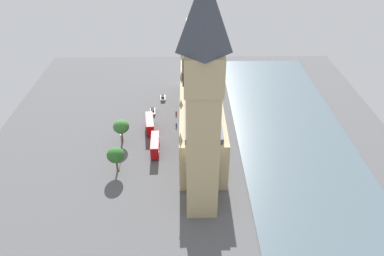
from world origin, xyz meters
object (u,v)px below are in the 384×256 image
Objects in this scene: clock_tower at (203,103)px; double_decker_bus_near_tower at (150,124)px; car_white_far_end at (163,98)px; plane_tree_trailing at (116,155)px; pedestrian_leading at (176,113)px; parliament_building at (200,102)px; double_decker_bus_corner at (155,145)px; plane_tree_kerbside at (121,127)px; street_lamp_midblock at (121,140)px; pedestrian_opposite_hall at (176,125)px; car_silver_under_trees at (153,111)px.

clock_tower is 51.27m from double_decker_bus_near_tower.
plane_tree_trailing reaches higher than car_white_far_end.
plane_tree_trailing is (17.03, 33.76, 5.10)m from pedestrian_leading.
parliament_building is 19.06m from double_decker_bus_near_tower.
clock_tower is 41.27m from double_decker_bus_corner.
plane_tree_kerbside reaches higher than pedestrian_leading.
double_decker_bus_near_tower is at bearing -120.35° from street_lamp_midblock.
pedestrian_opposite_hall is 30.97m from plane_tree_trailing.
car_silver_under_trees is at bearing 83.19° from double_decker_bus_near_tower.
car_silver_under_trees is at bearing 94.04° from double_decker_bus_corner.
plane_tree_kerbside is at bearing 148.53° from pedestrian_leading.
plane_tree_trailing is at bearing -139.29° from double_decker_bus_corner.
parliament_building reaches higher than car_silver_under_trees.
double_decker_bus_corner is at bearing -85.07° from double_decker_bus_near_tower.
clock_tower is at bearing 133.68° from street_lamp_midblock.
plane_tree_trailing is 16.03m from plane_tree_kerbside.
car_silver_under_trees is 9.01m from pedestrian_leading.
parliament_building is at bearing -134.35° from plane_tree_trailing.
car_white_far_end is 21.81m from pedestrian_opposite_hall.
double_decker_bus_corner is 16.82m from pedestrian_opposite_hall.
street_lamp_midblock is (7.85, 13.41, 2.19)m from double_decker_bus_near_tower.
car_silver_under_trees is at bearing -107.07° from street_lamp_midblock.
pedestrian_leading is 29.85m from street_lamp_midblock.
car_silver_under_trees is at bearing -27.40° from parliament_building.
parliament_building is at bearing -158.87° from plane_tree_kerbside.
clock_tower is 37.93× the size of pedestrian_opposite_hall.
parliament_building is 15.44× the size of car_white_far_end.
car_white_far_end is at bearing -111.80° from plane_tree_kerbside.
clock_tower reaches higher than double_decker_bus_corner.
clock_tower is 62.00m from car_silver_under_trees.
double_decker_bus_near_tower is 6.67× the size of pedestrian_opposite_hall.
plane_tree_trailing is at bearing -116.04° from double_decker_bus_near_tower.
double_decker_bus_corner is 6.30× the size of pedestrian_leading.
car_white_far_end is 0.40× the size of double_decker_bus_near_tower.
double_decker_bus_near_tower is 14.25m from pedestrian_leading.
clock_tower is at bearing 128.16° from plane_tree_kerbside.
plane_tree_kerbside is (26.19, 10.12, -3.66)m from parliament_building.
pedestrian_opposite_hall is (8.33, 0.92, -8.75)m from parliament_building.
plane_tree_trailing is at bearing 45.65° from parliament_building.
double_decker_bus_near_tower reaches higher than car_white_far_end.
car_silver_under_trees is 2.97× the size of pedestrian_opposite_hall.
parliament_building reaches higher than pedestrian_leading.
plane_tree_trailing is (24.63, -16.13, -25.70)m from clock_tower.
plane_tree_kerbside reaches higher than car_silver_under_trees.
double_decker_bus_corner is 24.82m from pedestrian_leading.
pedestrian_opposite_hall is 0.20× the size of plane_tree_trailing.
plane_tree_kerbside is (17.86, 9.20, 5.09)m from pedestrian_opposite_hall.
clock_tower reaches higher than car_silver_under_trees.
parliament_building is 14.38m from pedestrian_leading.
pedestrian_opposite_hall is at bearing 128.05° from car_silver_under_trees.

